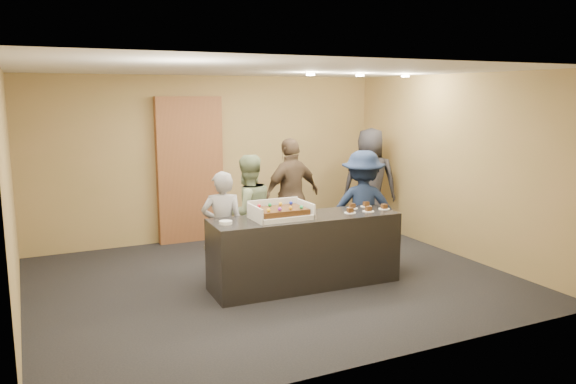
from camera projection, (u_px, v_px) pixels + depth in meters
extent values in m
plane|color=black|center=(273.00, 280.00, 7.36)|extent=(6.00, 6.00, 0.00)
plane|color=white|center=(272.00, 70.00, 6.89)|extent=(6.00, 6.00, 0.00)
cube|color=#978149|center=(212.00, 158.00, 9.35)|extent=(6.00, 0.04, 2.70)
cube|color=#978149|center=(389.00, 216.00, 4.90)|extent=(6.00, 0.04, 2.70)
cube|color=#978149|center=(10.00, 197.00, 5.85)|extent=(0.04, 5.00, 2.70)
cube|color=#978149|center=(455.00, 165.00, 8.40)|extent=(0.04, 5.00, 2.70)
cube|color=black|center=(305.00, 251.00, 7.09)|extent=(2.42, 0.79, 0.90)
cube|color=brown|center=(190.00, 170.00, 9.13)|extent=(1.08, 0.15, 2.37)
cube|color=white|center=(281.00, 216.00, 6.86)|extent=(0.68, 0.48, 0.06)
cube|color=white|center=(255.00, 214.00, 6.70)|extent=(0.02, 0.48, 0.19)
cube|color=white|center=(306.00, 209.00, 7.00)|extent=(0.02, 0.48, 0.19)
cube|color=white|center=(273.00, 207.00, 7.06)|extent=(0.68, 0.02, 0.21)
cube|color=#3A1F0D|center=(281.00, 211.00, 6.85)|extent=(0.60, 0.42, 0.07)
sphere|color=red|center=(259.00, 206.00, 6.87)|extent=(0.05, 0.05, 0.05)
sphere|color=green|center=(270.00, 205.00, 6.93)|extent=(0.05, 0.05, 0.05)
sphere|color=yellow|center=(281.00, 204.00, 6.99)|extent=(0.05, 0.05, 0.05)
sphere|color=#1724C6|center=(291.00, 203.00, 7.06)|extent=(0.05, 0.05, 0.05)
sphere|color=yellow|center=(269.00, 210.00, 6.61)|extent=(0.05, 0.05, 0.05)
sphere|color=purple|center=(280.00, 209.00, 6.67)|extent=(0.05, 0.05, 0.05)
sphere|color=orange|center=(291.00, 208.00, 6.74)|extent=(0.05, 0.05, 0.05)
sphere|color=#23B065|center=(301.00, 207.00, 6.80)|extent=(0.05, 0.05, 0.05)
cylinder|color=white|center=(226.00, 222.00, 6.58)|extent=(0.15, 0.15, 0.04)
cylinder|color=white|center=(350.00, 213.00, 7.19)|extent=(0.15, 0.15, 0.01)
cube|color=#3A1F0D|center=(350.00, 210.00, 7.18)|extent=(0.07, 0.06, 0.06)
cylinder|color=white|center=(352.00, 208.00, 7.47)|extent=(0.15, 0.15, 0.01)
cube|color=#3A1F0D|center=(352.00, 206.00, 7.46)|extent=(0.07, 0.06, 0.06)
cylinder|color=white|center=(368.00, 211.00, 7.28)|extent=(0.15, 0.15, 0.01)
cube|color=#3A1F0D|center=(368.00, 209.00, 7.27)|extent=(0.07, 0.06, 0.06)
cylinder|color=white|center=(366.00, 206.00, 7.59)|extent=(0.15, 0.15, 0.01)
cube|color=#3A1F0D|center=(366.00, 204.00, 7.59)|extent=(0.07, 0.06, 0.06)
cylinder|color=white|center=(384.00, 209.00, 7.43)|extent=(0.15, 0.15, 0.01)
cube|color=#3A1F0D|center=(384.00, 206.00, 7.43)|extent=(0.07, 0.06, 0.06)
imported|color=#949398|center=(223.00, 228.00, 7.10)|extent=(0.61, 0.48, 1.46)
imported|color=gray|center=(248.00, 213.00, 7.64)|extent=(0.84, 0.69, 1.60)
imported|color=#162341|center=(363.00, 208.00, 7.91)|extent=(1.21, 1.03, 1.63)
imported|color=brown|center=(292.00, 195.00, 8.58)|extent=(1.10, 0.64, 1.75)
imported|color=#26252A|center=(370.00, 182.00, 9.53)|extent=(1.08, 0.96, 1.85)
cylinder|color=#FFEAC6|center=(311.00, 74.00, 7.68)|extent=(0.12, 0.12, 0.03)
cylinder|color=#FFEAC6|center=(360.00, 75.00, 8.02)|extent=(0.12, 0.12, 0.03)
cylinder|color=#FFEAC6|center=(405.00, 76.00, 8.36)|extent=(0.12, 0.12, 0.03)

